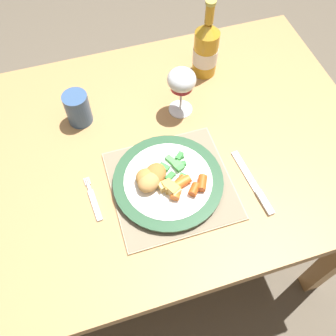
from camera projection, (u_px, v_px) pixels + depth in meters
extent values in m
plane|color=brown|center=(168.00, 240.00, 1.66)|extent=(6.00, 6.00, 0.00)
cube|color=#AD7F4C|center=(167.00, 146.00, 1.05)|extent=(1.11, 0.82, 0.04)
cube|color=#AD7F4C|center=(18.00, 161.00, 1.46)|extent=(0.06, 0.06, 0.70)
cube|color=#AD7F4C|center=(254.00, 103.00, 1.62)|extent=(0.06, 0.06, 0.70)
cube|color=tan|center=(171.00, 185.00, 0.96)|extent=(0.30, 0.29, 0.01)
cube|color=#807259|center=(171.00, 184.00, 0.95)|extent=(0.30, 0.29, 0.00)
cylinder|color=white|center=(168.00, 182.00, 0.95)|extent=(0.23, 0.23, 0.01)
cylinder|color=#2D5638|center=(168.00, 180.00, 0.94)|extent=(0.28, 0.28, 0.01)
cylinder|color=white|center=(168.00, 180.00, 0.94)|extent=(0.22, 0.22, 0.00)
ellipsoid|color=tan|center=(149.00, 182.00, 0.91)|extent=(0.08, 0.07, 0.04)
ellipsoid|color=#B77F3D|center=(147.00, 179.00, 0.92)|extent=(0.07, 0.07, 0.04)
ellipsoid|color=#A87033|center=(155.00, 174.00, 0.93)|extent=(0.08, 0.08, 0.04)
cube|color=#4CA84C|center=(171.00, 160.00, 0.96)|extent=(0.03, 0.03, 0.01)
cube|color=green|center=(178.00, 165.00, 0.95)|extent=(0.02, 0.03, 0.01)
cube|color=#338438|center=(182.00, 176.00, 0.93)|extent=(0.02, 0.02, 0.01)
cube|color=#338438|center=(180.00, 156.00, 0.96)|extent=(0.03, 0.03, 0.01)
cube|color=#338438|center=(180.00, 157.00, 0.97)|extent=(0.02, 0.01, 0.01)
cube|color=#4CA84C|center=(177.00, 166.00, 0.95)|extent=(0.02, 0.03, 0.01)
cube|color=#338438|center=(170.00, 176.00, 0.94)|extent=(0.03, 0.03, 0.01)
cube|color=#4CA84C|center=(180.00, 164.00, 0.95)|extent=(0.02, 0.03, 0.01)
cube|color=#338438|center=(182.00, 164.00, 0.96)|extent=(0.02, 0.01, 0.01)
cube|color=#4CA84C|center=(179.00, 165.00, 0.95)|extent=(0.02, 0.02, 0.01)
cube|color=green|center=(164.00, 167.00, 0.95)|extent=(0.03, 0.03, 0.01)
cube|color=green|center=(181.00, 168.00, 0.94)|extent=(0.02, 0.02, 0.01)
cube|color=#4CA84C|center=(178.00, 166.00, 0.95)|extent=(0.02, 0.03, 0.01)
cylinder|color=#CC5119|center=(194.00, 189.00, 0.91)|extent=(0.04, 0.04, 0.02)
cylinder|color=#CC5119|center=(202.00, 183.00, 0.92)|extent=(0.04, 0.05, 0.02)
cylinder|color=orange|center=(183.00, 182.00, 0.92)|extent=(0.05, 0.03, 0.02)
cylinder|color=#CC5119|center=(177.00, 183.00, 0.92)|extent=(0.05, 0.04, 0.02)
cylinder|color=orange|center=(176.00, 193.00, 0.90)|extent=(0.04, 0.04, 0.02)
cube|color=silver|center=(95.00, 205.00, 0.93)|extent=(0.02, 0.09, 0.01)
cube|color=silver|center=(89.00, 188.00, 0.95)|extent=(0.01, 0.02, 0.01)
cube|color=silver|center=(89.00, 181.00, 0.96)|extent=(0.00, 0.02, 0.00)
cube|color=silver|center=(88.00, 181.00, 0.96)|extent=(0.00, 0.02, 0.00)
cube|color=silver|center=(86.00, 182.00, 0.96)|extent=(0.00, 0.02, 0.00)
cube|color=silver|center=(85.00, 182.00, 0.96)|extent=(0.00, 0.02, 0.00)
cube|color=silver|center=(245.00, 171.00, 0.98)|extent=(0.03, 0.13, 0.00)
cube|color=#B2B2B7|center=(265.00, 203.00, 0.93)|extent=(0.02, 0.07, 0.01)
cylinder|color=silver|center=(180.00, 109.00, 1.09)|extent=(0.07, 0.07, 0.00)
cylinder|color=silver|center=(181.00, 99.00, 1.05)|extent=(0.01, 0.01, 0.09)
ellipsoid|color=silver|center=(182.00, 80.00, 0.99)|extent=(0.08, 0.08, 0.06)
cylinder|color=maroon|center=(181.00, 84.00, 1.00)|extent=(0.06, 0.06, 0.03)
cylinder|color=gold|center=(205.00, 53.00, 1.11)|extent=(0.07, 0.07, 0.15)
cone|color=gold|center=(208.00, 28.00, 1.04)|extent=(0.07, 0.07, 0.03)
cylinder|color=gold|center=(210.00, 14.00, 1.00)|extent=(0.02, 0.02, 0.06)
cylinder|color=#BFB74C|center=(211.00, 2.00, 0.97)|extent=(0.03, 0.03, 0.01)
cylinder|color=white|center=(205.00, 55.00, 1.12)|extent=(0.07, 0.07, 0.05)
cube|color=gold|center=(168.00, 186.00, 0.91)|extent=(0.03, 0.03, 0.03)
cube|color=#E5BC66|center=(175.00, 192.00, 0.90)|extent=(0.03, 0.03, 0.02)
cube|color=gold|center=(173.00, 189.00, 0.91)|extent=(0.04, 0.04, 0.03)
cube|color=#E5BC66|center=(163.00, 186.00, 0.91)|extent=(0.03, 0.02, 0.02)
cylinder|color=#385684|center=(78.00, 109.00, 1.03)|extent=(0.07, 0.07, 0.10)
cylinder|color=#1E2F48|center=(74.00, 97.00, 0.99)|extent=(0.06, 0.06, 0.01)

